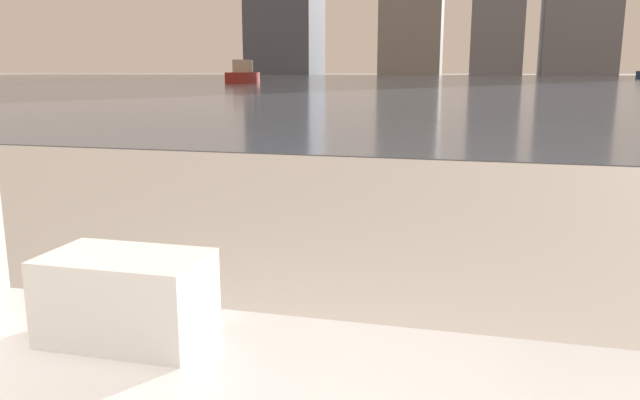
{
  "coord_description": "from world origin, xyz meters",
  "views": [
    {
      "loc": [
        0.6,
        -0.15,
        1.01
      ],
      "look_at": [
        0.05,
        2.0,
        0.54
      ],
      "focal_mm": 35.0,
      "sensor_mm": 36.0,
      "label": 1
    }
  ],
  "objects": [
    {
      "name": "towel_stack",
      "position": [
        -0.01,
        0.8,
        0.6
      ],
      "size": [
        0.29,
        0.17,
        0.16
      ],
      "color": "white",
      "rests_on": "bathtub"
    },
    {
      "name": "harbor_boat_4",
      "position": [
        -16.42,
        43.5,
        0.61
      ],
      "size": [
        2.16,
        4.68,
        1.69
      ],
      "color": "maroon",
      "rests_on": "harbor_water"
    },
    {
      "name": "harbor_water",
      "position": [
        0.0,
        62.0,
        0.01
      ],
      "size": [
        180.0,
        110.0,
        0.01
      ],
      "color": "slate",
      "rests_on": "ground_plane"
    },
    {
      "name": "harbor_boat_0",
      "position": [
        -24.85,
        63.9,
        0.5
      ],
      "size": [
        2.52,
        3.94,
        1.4
      ],
      "color": "#2D2D33",
      "rests_on": "harbor_water"
    }
  ]
}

